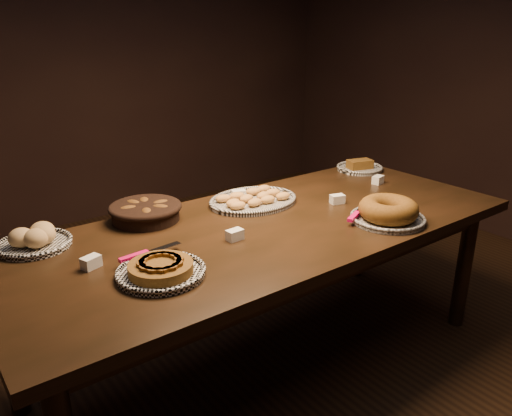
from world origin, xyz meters
TOP-DOWN VIEW (x-y plane):
  - ground at (0.00, 0.00)m, footprint 5.00×5.00m
  - buffet_table at (0.00, 0.00)m, footprint 2.40×1.00m
  - apple_tart_plate at (-0.62, -0.16)m, footprint 0.33×0.35m
  - madeleine_platter at (0.12, 0.27)m, footprint 0.47×0.38m
  - bundt_cake_plate at (0.46, -0.31)m, footprint 0.37×0.36m
  - croissant_basket at (-0.42, 0.38)m, footprint 0.38×0.38m
  - bread_roll_plate at (-0.91, 0.37)m, footprint 0.30×0.30m
  - loaf_plate at (1.02, 0.36)m, footprint 0.29×0.29m
  - tent_cards at (0.09, 0.10)m, footprint 1.77×0.49m

SIDE VIEW (x-z plane):
  - ground at x=0.00m, z-range 0.00..0.00m
  - buffet_table at x=0.00m, z-range 0.30..1.05m
  - madeleine_platter at x=0.12m, z-range 0.74..0.80m
  - loaf_plate at x=1.02m, z-range 0.74..0.80m
  - tent_cards at x=0.09m, z-range 0.75..0.79m
  - apple_tart_plate at x=-0.62m, z-range 0.74..0.80m
  - bread_roll_plate at x=-0.91m, z-range 0.74..0.83m
  - bundt_cake_plate at x=0.46m, z-range 0.74..0.85m
  - croissant_basket at x=-0.42m, z-range 0.76..0.84m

